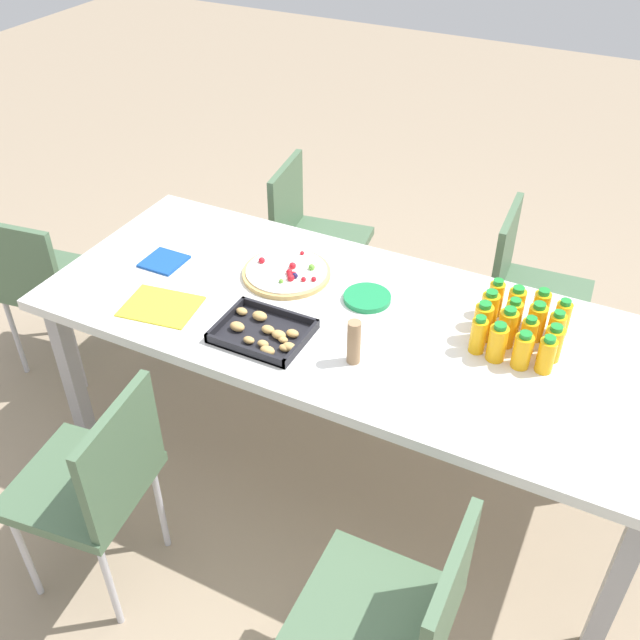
{
  "coord_description": "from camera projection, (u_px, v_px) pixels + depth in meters",
  "views": [
    {
      "loc": [
        -0.8,
        1.85,
        2.26
      ],
      "look_at": [
        0.08,
        0.09,
        0.77
      ],
      "focal_mm": 40.49,
      "sensor_mm": 36.0,
      "label": 1
    }
  ],
  "objects": [
    {
      "name": "paper_folder",
      "position": [
        161.0,
        306.0,
        2.56
      ],
      "size": [
        0.29,
        0.24,
        0.01
      ],
      "primitive_type": "cube",
      "rotation": [
        0.0,
        0.0,
        0.15
      ],
      "color": "yellow",
      "rests_on": "party_table"
    },
    {
      "name": "fruit_pizza",
      "position": [
        287.0,
        273.0,
        2.72
      ],
      "size": [
        0.33,
        0.33,
        0.05
      ],
      "color": "tan",
      "rests_on": "party_table"
    },
    {
      "name": "chair_far_left",
      "position": [
        398.0,
        616.0,
        1.89
      ],
      "size": [
        0.41,
        0.41,
        0.83
      ],
      "rotation": [
        0.0,
        0.0,
        -1.56
      ],
      "color": "#4C6B4C",
      "rests_on": "ground_plane"
    },
    {
      "name": "juice_bottle_4",
      "position": [
        556.0,
        330.0,
        2.35
      ],
      "size": [
        0.06,
        0.06,
        0.13
      ],
      "color": "#F9AF14",
      "rests_on": "party_table"
    },
    {
      "name": "juice_bottle_15",
      "position": [
        478.0,
        335.0,
        2.33
      ],
      "size": [
        0.05,
        0.05,
        0.14
      ],
      "color": "#FAAF14",
      "rests_on": "party_table"
    },
    {
      "name": "chair_near_right",
      "position": [
        310.0,
        232.0,
        3.46
      ],
      "size": [
        0.45,
        0.45,
        0.83
      ],
      "rotation": [
        0.0,
        0.0,
        1.71
      ],
      "color": "#4C6B4C",
      "rests_on": "ground_plane"
    },
    {
      "name": "juice_bottle_14",
      "position": [
        497.0,
        342.0,
        2.3
      ],
      "size": [
        0.06,
        0.06,
        0.14
      ],
      "color": "#FAAB14",
      "rests_on": "party_table"
    },
    {
      "name": "juice_bottle_5",
      "position": [
        536.0,
        322.0,
        2.38
      ],
      "size": [
        0.06,
        0.06,
        0.14
      ],
      "color": "#FBAC14",
      "rests_on": "party_table"
    },
    {
      "name": "juice_bottle_10",
      "position": [
        507.0,
        328.0,
        2.35
      ],
      "size": [
        0.06,
        0.06,
        0.15
      ],
      "color": "#F8AB14",
      "rests_on": "party_table"
    },
    {
      "name": "juice_bottle_9",
      "position": [
        528.0,
        336.0,
        2.33
      ],
      "size": [
        0.05,
        0.05,
        0.14
      ],
      "color": "#FAAD14",
      "rests_on": "party_table"
    },
    {
      "name": "chair_end",
      "position": [
        43.0,
        279.0,
        3.14
      ],
      "size": [
        0.45,
        0.45,
        0.83
      ],
      "rotation": [
        0.0,
        0.0,
        3.28
      ],
      "color": "#4C6B4C",
      "rests_on": "ground_plane"
    },
    {
      "name": "cardboard_tube",
      "position": [
        354.0,
        342.0,
        2.28
      ],
      "size": [
        0.04,
        0.04,
        0.16
      ],
      "primitive_type": "cylinder",
      "color": "#9E7A56",
      "rests_on": "party_table"
    },
    {
      "name": "juice_bottle_0",
      "position": [
        562.0,
        318.0,
        2.41
      ],
      "size": [
        0.05,
        0.05,
        0.14
      ],
      "color": "#FAAD14",
      "rests_on": "party_table"
    },
    {
      "name": "juice_bottle_7",
      "position": [
        489.0,
        310.0,
        2.44
      ],
      "size": [
        0.06,
        0.06,
        0.14
      ],
      "color": "#FBAF14",
      "rests_on": "party_table"
    },
    {
      "name": "chair_near_left",
      "position": [
        527.0,
        285.0,
        3.11
      ],
      "size": [
        0.42,
        0.42,
        0.83
      ],
      "rotation": [
        0.0,
        0.0,
        1.63
      ],
      "color": "#4C6B4C",
      "rests_on": "ground_plane"
    },
    {
      "name": "juice_bottle_11",
      "position": [
        482.0,
        322.0,
        2.38
      ],
      "size": [
        0.06,
        0.06,
        0.15
      ],
      "color": "#F9AC14",
      "rests_on": "party_table"
    },
    {
      "name": "juice_bottle_2",
      "position": [
        516.0,
        305.0,
        2.46
      ],
      "size": [
        0.06,
        0.06,
        0.14
      ],
      "color": "#FBAF14",
      "rests_on": "party_table"
    },
    {
      "name": "plate_stack",
      "position": [
        367.0,
        298.0,
        2.59
      ],
      "size": [
        0.17,
        0.17,
        0.02
      ],
      "color": "#1E8C4C",
      "rests_on": "party_table"
    },
    {
      "name": "juice_bottle_3",
      "position": [
        496.0,
        298.0,
        2.49
      ],
      "size": [
        0.05,
        0.05,
        0.14
      ],
      "color": "#FBAE14",
      "rests_on": "party_table"
    },
    {
      "name": "snack_tray",
      "position": [
        264.0,
        333.0,
        2.42
      ],
      "size": [
        0.31,
        0.25,
        0.04
      ],
      "color": "black",
      "rests_on": "party_table"
    },
    {
      "name": "juice_bottle_1",
      "position": [
        540.0,
        309.0,
        2.44
      ],
      "size": [
        0.06,
        0.06,
        0.15
      ],
      "color": "#FAAD14",
      "rests_on": "party_table"
    },
    {
      "name": "juice_bottle_13",
      "position": [
        523.0,
        350.0,
        2.27
      ],
      "size": [
        0.06,
        0.06,
        0.13
      ],
      "color": "#FAAB14",
      "rests_on": "party_table"
    },
    {
      "name": "napkin_stack",
      "position": [
        164.0,
        261.0,
        2.79
      ],
      "size": [
        0.15,
        0.15,
        0.01
      ],
      "primitive_type": "cube",
      "color": "#194CA5",
      "rests_on": "party_table"
    },
    {
      "name": "juice_bottle_8",
      "position": [
        553.0,
        344.0,
        2.3
      ],
      "size": [
        0.06,
        0.06,
        0.13
      ],
      "color": "#FAAC14",
      "rests_on": "party_table"
    },
    {
      "name": "chair_far_right",
      "position": [
        97.0,
        479.0,
        2.25
      ],
      "size": [
        0.45,
        0.45,
        0.83
      ],
      "rotation": [
        0.0,
        0.0,
        -1.44
      ],
      "color": "#4C6B4C",
      "rests_on": "ground_plane"
    },
    {
      "name": "party_table",
      "position": [
        351.0,
        330.0,
        2.56
      ],
      "size": [
        2.23,
        0.91,
        0.75
      ],
      "color": "silver",
      "rests_on": "ground_plane"
    },
    {
      "name": "juice_bottle_12",
      "position": [
        546.0,
        355.0,
        2.25
      ],
      "size": [
        0.06,
        0.06,
        0.13
      ],
      "color": "#FAAB14",
      "rests_on": "party_table"
    },
    {
      "name": "juice_bottle_6",
      "position": [
        513.0,
        317.0,
        2.41
      ],
      "size": [
        0.06,
        0.06,
        0.14
      ],
      "color": "#F8AF14",
      "rests_on": "party_table"
    },
    {
      "name": "ground_plane",
      "position": [
        347.0,
        460.0,
        2.97
      ],
      "size": [
        12.0,
        12.0,
        0.0
      ],
      "primitive_type": "plane",
      "color": "gray"
    }
  ]
}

